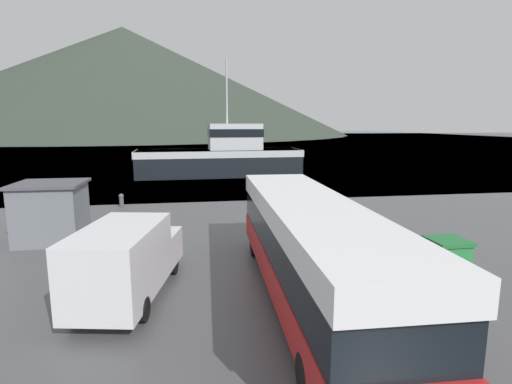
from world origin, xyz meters
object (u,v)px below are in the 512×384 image
Objects in this scene: delivery_van at (127,259)px; dock_kiosk at (51,212)px; tour_bus at (309,244)px; storage_bin at (447,258)px; fishing_boat at (222,156)px.

dock_kiosk reaches higher than delivery_van.
tour_bus is 9.00× the size of storage_bin.
fishing_boat is (-0.35, 29.71, 0.26)m from tour_bus.
fishing_boat is 5.64× the size of dock_kiosk.
storage_bin is 16.62m from dock_kiosk.
fishing_boat is 29.32m from storage_bin.
fishing_boat reaches higher than dock_kiosk.
fishing_boat is 12.11× the size of storage_bin.
fishing_boat is 23.82m from dock_kiosk.
dock_kiosk is at bearing 133.42° from delivery_van.
dock_kiosk is at bearing 155.12° from fishing_boat.
storage_bin is (5.31, 0.98, -1.05)m from tour_bus.
storage_bin is at bearing -170.34° from fishing_boat.
delivery_van is at bearing 171.81° from tour_bus.
delivery_van is 4.31× the size of storage_bin.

